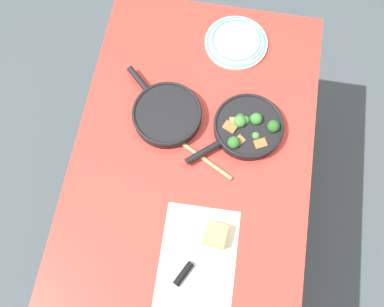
{
  "coord_description": "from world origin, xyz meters",
  "views": [
    {
      "loc": [
        -0.51,
        -0.09,
        2.22
      ],
      "look_at": [
        0.0,
        0.0,
        0.79
      ],
      "focal_mm": 40.0,
      "sensor_mm": 36.0,
      "label": 1
    }
  ],
  "objects_px": {
    "wooden_spoon": "(185,146)",
    "grater_knife": "(190,265)",
    "skillet_broccoli": "(247,127)",
    "dinner_plate_stack": "(236,42)",
    "skillet_eggs": "(167,114)",
    "cheese_block": "(215,235)"
  },
  "relations": [
    {
      "from": "dinner_plate_stack",
      "to": "skillet_broccoli",
      "type": "bearing_deg",
      "value": -166.73
    },
    {
      "from": "skillet_broccoli",
      "to": "wooden_spoon",
      "type": "height_order",
      "value": "skillet_broccoli"
    },
    {
      "from": "cheese_block",
      "to": "dinner_plate_stack",
      "type": "height_order",
      "value": "cheese_block"
    },
    {
      "from": "skillet_broccoli",
      "to": "cheese_block",
      "type": "relative_size",
      "value": 4.11
    },
    {
      "from": "wooden_spoon",
      "to": "cheese_block",
      "type": "height_order",
      "value": "cheese_block"
    },
    {
      "from": "cheese_block",
      "to": "dinner_plate_stack",
      "type": "bearing_deg",
      "value": 2.11
    },
    {
      "from": "cheese_block",
      "to": "dinner_plate_stack",
      "type": "distance_m",
      "value": 0.77
    },
    {
      "from": "wooden_spoon",
      "to": "cheese_block",
      "type": "relative_size",
      "value": 3.79
    },
    {
      "from": "wooden_spoon",
      "to": "grater_knife",
      "type": "distance_m",
      "value": 0.42
    },
    {
      "from": "skillet_broccoli",
      "to": "dinner_plate_stack",
      "type": "xyz_separation_m",
      "value": [
        0.37,
        0.09,
        -0.01
      ]
    },
    {
      "from": "skillet_eggs",
      "to": "dinner_plate_stack",
      "type": "distance_m",
      "value": 0.42
    },
    {
      "from": "wooden_spoon",
      "to": "grater_knife",
      "type": "height_order",
      "value": "grater_knife"
    },
    {
      "from": "grater_knife",
      "to": "dinner_plate_stack",
      "type": "bearing_deg",
      "value": 25.13
    },
    {
      "from": "skillet_broccoli",
      "to": "grater_knife",
      "type": "xyz_separation_m",
      "value": [
        -0.51,
        0.12,
        -0.02
      ]
    },
    {
      "from": "skillet_eggs",
      "to": "wooden_spoon",
      "type": "bearing_deg",
      "value": 172.25
    },
    {
      "from": "wooden_spoon",
      "to": "grater_knife",
      "type": "xyz_separation_m",
      "value": [
        -0.41,
        -0.09,
        0.0
      ]
    },
    {
      "from": "cheese_block",
      "to": "grater_knife",
      "type": "bearing_deg",
      "value": 148.59
    },
    {
      "from": "cheese_block",
      "to": "skillet_broccoli",
      "type": "bearing_deg",
      "value": -8.2
    },
    {
      "from": "skillet_broccoli",
      "to": "skillet_eggs",
      "type": "bearing_deg",
      "value": -41.54
    },
    {
      "from": "skillet_eggs",
      "to": "grater_knife",
      "type": "height_order",
      "value": "skillet_eggs"
    },
    {
      "from": "skillet_broccoli",
      "to": "dinner_plate_stack",
      "type": "height_order",
      "value": "skillet_broccoli"
    },
    {
      "from": "skillet_broccoli",
      "to": "cheese_block",
      "type": "distance_m",
      "value": 0.41
    }
  ]
}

